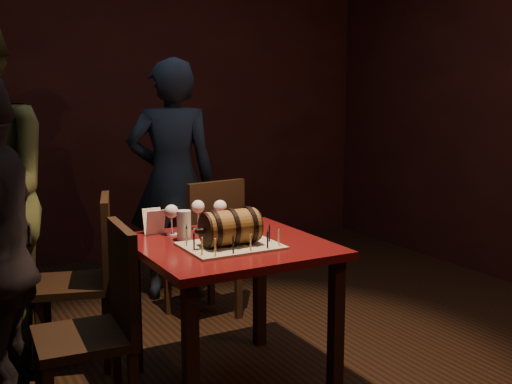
% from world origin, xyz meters
% --- Properties ---
extents(room_shell, '(5.04, 5.04, 2.80)m').
position_xyz_m(room_shell, '(0.00, 0.00, 1.40)').
color(room_shell, black).
rests_on(room_shell, ground).
extents(pub_table, '(0.90, 0.90, 0.75)m').
position_xyz_m(pub_table, '(-0.17, -0.17, 0.64)').
color(pub_table, '#430B0D').
rests_on(pub_table, ground).
extents(cake_board, '(0.45, 0.35, 0.01)m').
position_xyz_m(cake_board, '(-0.21, -0.25, 0.76)').
color(cake_board, '#A09881').
rests_on(cake_board, pub_table).
extents(barrel_cake, '(0.32, 0.19, 0.19)m').
position_xyz_m(barrel_cake, '(-0.21, -0.25, 0.85)').
color(barrel_cake, brown).
rests_on(barrel_cake, cake_board).
extents(birthday_candles, '(0.40, 0.30, 0.09)m').
position_xyz_m(birthday_candles, '(-0.21, -0.25, 0.80)').
color(birthday_candles, '#FEF098').
rests_on(birthday_candles, cake_board).
extents(wine_glass_left, '(0.07, 0.07, 0.16)m').
position_xyz_m(wine_glass_left, '(-0.37, 0.12, 0.87)').
color(wine_glass_left, silver).
rests_on(wine_glass_left, pub_table).
extents(wine_glass_mid, '(0.07, 0.07, 0.16)m').
position_xyz_m(wine_glass_mid, '(-0.19, 0.17, 0.87)').
color(wine_glass_mid, silver).
rests_on(wine_glass_mid, pub_table).
extents(wine_glass_right, '(0.07, 0.07, 0.16)m').
position_xyz_m(wine_glass_right, '(-0.09, 0.12, 0.87)').
color(wine_glass_right, silver).
rests_on(wine_glass_right, pub_table).
extents(pint_of_ale, '(0.07, 0.07, 0.15)m').
position_xyz_m(pint_of_ale, '(-0.35, -0.01, 0.82)').
color(pint_of_ale, silver).
rests_on(pint_of_ale, pub_table).
extents(menu_card, '(0.10, 0.05, 0.13)m').
position_xyz_m(menu_card, '(-0.44, 0.18, 0.81)').
color(menu_card, white).
rests_on(menu_card, pub_table).
extents(chair_back, '(0.45, 0.45, 0.93)m').
position_xyz_m(chair_back, '(0.11, 0.72, 0.52)').
color(chair_back, black).
rests_on(chair_back, ground).
extents(chair_left_rear, '(0.50, 0.50, 0.93)m').
position_xyz_m(chair_left_rear, '(-0.73, 0.44, 0.52)').
color(chair_left_rear, black).
rests_on(chair_left_rear, ground).
extents(chair_left_front, '(0.43, 0.43, 0.93)m').
position_xyz_m(chair_left_front, '(-0.87, -0.31, 0.52)').
color(chair_left_front, black).
rests_on(chair_left_front, ground).
extents(person_back, '(0.72, 0.58, 1.70)m').
position_xyz_m(person_back, '(0.09, 1.27, 0.85)').
color(person_back, '#1B2637').
rests_on(person_back, ground).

